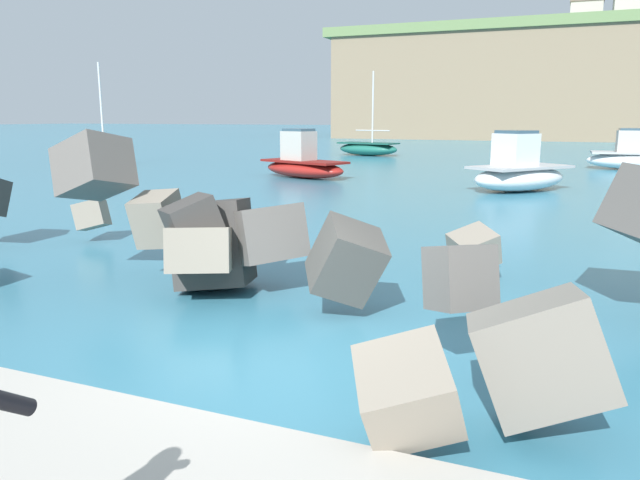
# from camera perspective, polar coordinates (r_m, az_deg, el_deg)

# --- Properties ---
(ground_plane) EXTENTS (400.00, 400.00, 0.00)m
(ground_plane) POSITION_cam_1_polar(r_m,az_deg,el_deg) (7.31, -2.58, -11.46)
(ground_plane) COLOR teal
(breakwater_jetty) EXTENTS (31.16, 7.69, 2.73)m
(breakwater_jetty) POSITION_cam_1_polar(r_m,az_deg,el_deg) (8.80, 4.79, 0.14)
(breakwater_jetty) COLOR #3D3A38
(breakwater_jetty) RESTS_ON ground
(boat_near_left) EXTENTS (5.35, 2.20, 2.25)m
(boat_near_left) POSITION_cam_1_polar(r_m,az_deg,el_deg) (37.60, 27.68, 6.93)
(boat_near_left) COLOR white
(boat_near_left) RESTS_ON ground
(boat_near_centre) EXTENTS (5.10, 3.38, 2.30)m
(boat_near_centre) POSITION_cam_1_polar(r_m,az_deg,el_deg) (29.09, -1.62, 7.24)
(boat_near_centre) COLOR maroon
(boat_near_centre) RESTS_ON ground
(boat_mid_centre) EXTENTS (4.30, 4.76, 2.35)m
(boat_mid_centre) POSITION_cam_1_polar(r_m,az_deg,el_deg) (24.99, 18.16, 6.06)
(boat_mid_centre) COLOR white
(boat_mid_centre) RESTS_ON ground
(boat_mid_right) EXTENTS (5.13, 2.98, 6.12)m
(boat_mid_right) POSITION_cam_1_polar(r_m,az_deg,el_deg) (46.04, 4.53, 8.58)
(boat_mid_right) COLOR #1E6656
(boat_mid_right) RESTS_ON ground
(boat_far_left) EXTENTS (4.36, 5.87, 5.86)m
(boat_far_left) POSITION_cam_1_polar(r_m,az_deg,el_deg) (37.14, -19.69, 7.15)
(boat_far_left) COLOR #EAC64C
(boat_far_left) RESTS_ON ground
(station_building_west) EXTENTS (4.70, 5.31, 5.64)m
(station_building_west) POSITION_cam_1_polar(r_m,az_deg,el_deg) (105.70, 23.67, 18.31)
(station_building_west) COLOR #B2ADA3
(station_building_west) RESTS_ON headland_bluff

